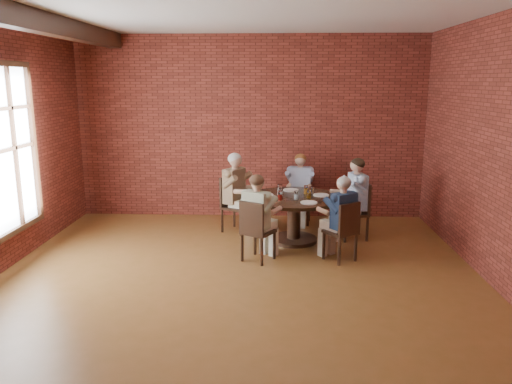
{
  "coord_description": "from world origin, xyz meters",
  "views": [
    {
      "loc": [
        0.47,
        -5.87,
        2.57
      ],
      "look_at": [
        0.21,
        1.0,
        1.03
      ],
      "focal_mm": 35.0,
      "sensor_mm": 36.0,
      "label": 1
    }
  ],
  "objects_px": {
    "chair_d": "(255,229)",
    "diner_d": "(258,218)",
    "diner_a": "(354,199)",
    "diner_e": "(341,219)",
    "diner_b": "(300,189)",
    "chair_a": "(358,208)",
    "dining_table": "(294,210)",
    "chair_b": "(300,196)",
    "chair_e": "(344,229)",
    "chair_c": "(233,202)",
    "smartphone": "(316,202)",
    "diner_c": "(237,193)"
  },
  "relations": [
    {
      "from": "diner_d",
      "to": "diner_b",
      "type": "bearing_deg",
      "value": -77.9
    },
    {
      "from": "chair_e",
      "to": "smartphone",
      "type": "xyz_separation_m",
      "value": [
        -0.36,
        0.56,
        0.27
      ]
    },
    {
      "from": "diner_e",
      "to": "chair_a",
      "type": "bearing_deg",
      "value": -148.52
    },
    {
      "from": "diner_b",
      "to": "chair_a",
      "type": "bearing_deg",
      "value": -35.56
    },
    {
      "from": "chair_b",
      "to": "diner_c",
      "type": "distance_m",
      "value": 1.28
    },
    {
      "from": "chair_d",
      "to": "smartphone",
      "type": "height_order",
      "value": "chair_d"
    },
    {
      "from": "chair_b",
      "to": "diner_b",
      "type": "distance_m",
      "value": 0.16
    },
    {
      "from": "diner_d",
      "to": "chair_e",
      "type": "distance_m",
      "value": 1.24
    },
    {
      "from": "diner_d",
      "to": "chair_e",
      "type": "relative_size",
      "value": 1.43
    },
    {
      "from": "diner_a",
      "to": "chair_b",
      "type": "distance_m",
      "value": 1.28
    },
    {
      "from": "diner_a",
      "to": "smartphone",
      "type": "relative_size",
      "value": 9.38
    },
    {
      "from": "chair_b",
      "to": "chair_e",
      "type": "xyz_separation_m",
      "value": [
        0.53,
        -2.06,
        -0.01
      ]
    },
    {
      "from": "chair_a",
      "to": "diner_a",
      "type": "xyz_separation_m",
      "value": [
        -0.09,
        -0.02,
        0.16
      ]
    },
    {
      "from": "chair_d",
      "to": "diner_a",
      "type": "bearing_deg",
      "value": -112.27
    },
    {
      "from": "diner_a",
      "to": "chair_d",
      "type": "height_order",
      "value": "diner_a"
    },
    {
      "from": "chair_c",
      "to": "diner_e",
      "type": "relative_size",
      "value": 0.77
    },
    {
      "from": "chair_a",
      "to": "chair_c",
      "type": "distance_m",
      "value": 2.13
    },
    {
      "from": "diner_a",
      "to": "diner_b",
      "type": "relative_size",
      "value": 1.05
    },
    {
      "from": "diner_a",
      "to": "chair_e",
      "type": "bearing_deg",
      "value": -26.04
    },
    {
      "from": "chair_d",
      "to": "diner_d",
      "type": "bearing_deg",
      "value": -90.0
    },
    {
      "from": "chair_b",
      "to": "diner_e",
      "type": "height_order",
      "value": "diner_e"
    },
    {
      "from": "diner_c",
      "to": "chair_a",
      "type": "bearing_deg",
      "value": -70.29
    },
    {
      "from": "chair_b",
      "to": "diner_e",
      "type": "xyz_separation_m",
      "value": [
        0.49,
        -2.0,
        0.13
      ]
    },
    {
      "from": "chair_a",
      "to": "smartphone",
      "type": "xyz_separation_m",
      "value": [
        -0.74,
        -0.56,
        0.24
      ]
    },
    {
      "from": "diner_e",
      "to": "diner_a",
      "type": "bearing_deg",
      "value": -144.7
    },
    {
      "from": "diner_a",
      "to": "diner_d",
      "type": "distance_m",
      "value": 1.87
    },
    {
      "from": "diner_e",
      "to": "diner_b",
      "type": "bearing_deg",
      "value": -112.11
    },
    {
      "from": "dining_table",
      "to": "chair_b",
      "type": "xyz_separation_m",
      "value": [
        0.15,
        1.14,
        -0.03
      ]
    },
    {
      "from": "chair_b",
      "to": "chair_e",
      "type": "distance_m",
      "value": 2.13
    },
    {
      "from": "chair_c",
      "to": "smartphone",
      "type": "bearing_deg",
      "value": -95.49
    },
    {
      "from": "dining_table",
      "to": "chair_d",
      "type": "xyz_separation_m",
      "value": [
        -0.59,
        -0.97,
        -0.03
      ]
    },
    {
      "from": "dining_table",
      "to": "diner_b",
      "type": "height_order",
      "value": "diner_b"
    },
    {
      "from": "diner_b",
      "to": "diner_a",
      "type": "bearing_deg",
      "value": -38.89
    },
    {
      "from": "chair_d",
      "to": "smartphone",
      "type": "bearing_deg",
      "value": -114.74
    },
    {
      "from": "dining_table",
      "to": "smartphone",
      "type": "relative_size",
      "value": 10.59
    },
    {
      "from": "chair_a",
      "to": "diner_b",
      "type": "xyz_separation_m",
      "value": [
        -0.93,
        0.86,
        0.13
      ]
    },
    {
      "from": "chair_d",
      "to": "diner_d",
      "type": "xyz_separation_m",
      "value": [
        0.04,
        0.07,
        0.14
      ]
    },
    {
      "from": "diner_a",
      "to": "chair_c",
      "type": "bearing_deg",
      "value": -111.51
    },
    {
      "from": "chair_e",
      "to": "chair_a",
      "type": "bearing_deg",
      "value": -145.48
    },
    {
      "from": "dining_table",
      "to": "chair_e",
      "type": "height_order",
      "value": "chair_e"
    },
    {
      "from": "chair_a",
      "to": "chair_b",
      "type": "xyz_separation_m",
      "value": [
        -0.92,
        0.94,
        -0.02
      ]
    },
    {
      "from": "chair_a",
      "to": "diner_a",
      "type": "bearing_deg",
      "value": -90.0
    },
    {
      "from": "dining_table",
      "to": "smartphone",
      "type": "xyz_separation_m",
      "value": [
        0.32,
        -0.35,
        0.23
      ]
    },
    {
      "from": "chair_b",
      "to": "chair_c",
      "type": "relative_size",
      "value": 0.95
    },
    {
      "from": "smartphone",
      "to": "diner_e",
      "type": "bearing_deg",
      "value": -33.94
    },
    {
      "from": "diner_b",
      "to": "chair_d",
      "type": "height_order",
      "value": "diner_b"
    },
    {
      "from": "chair_b",
      "to": "chair_d",
      "type": "bearing_deg",
      "value": -101.83
    },
    {
      "from": "dining_table",
      "to": "chair_c",
      "type": "bearing_deg",
      "value": 151.42
    },
    {
      "from": "diner_a",
      "to": "diner_e",
      "type": "relative_size",
      "value": 1.08
    },
    {
      "from": "diner_a",
      "to": "diner_e",
      "type": "xyz_separation_m",
      "value": [
        -0.34,
        -1.05,
        -0.05
      ]
    }
  ]
}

